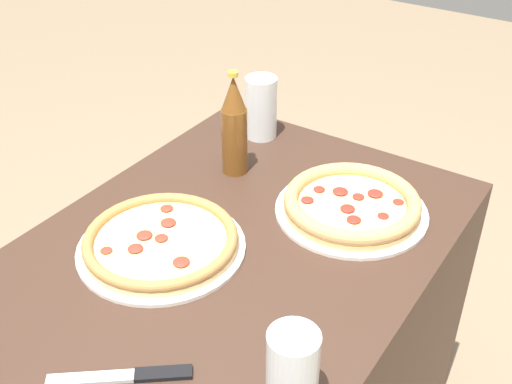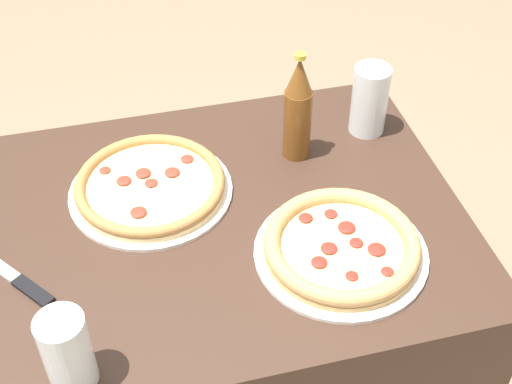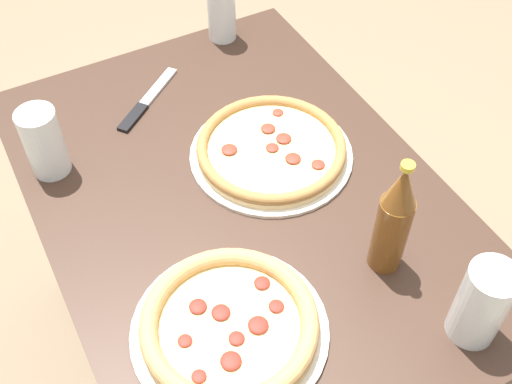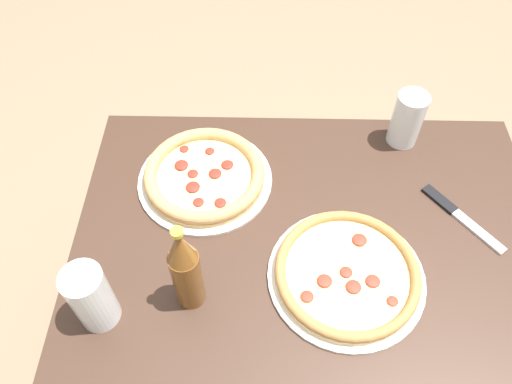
{
  "view_description": "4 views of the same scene",
  "coord_description": "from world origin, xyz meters",
  "px_view_note": "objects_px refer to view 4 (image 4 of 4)",
  "views": [
    {
      "loc": [
        -0.78,
        -0.59,
        1.54
      ],
      "look_at": [
        0.11,
        0.0,
        0.82
      ],
      "focal_mm": 45.0,
      "sensor_mm": 36.0,
      "label": 1
    },
    {
      "loc": [
        -0.12,
        -0.98,
        1.73
      ],
      "look_at": [
        0.12,
        -0.01,
        0.8
      ],
      "focal_mm": 50.0,
      "sensor_mm": 36.0,
      "label": 2
    },
    {
      "loc": [
        0.72,
        -0.36,
        1.68
      ],
      "look_at": [
        0.06,
        -0.0,
        0.82
      ],
      "focal_mm": 45.0,
      "sensor_mm": 36.0,
      "label": 3
    },
    {
      "loc": [
        0.11,
        0.6,
        1.69
      ],
      "look_at": [
        0.13,
        -0.05,
        0.83
      ],
      "focal_mm": 35.0,
      "sensor_mm": 36.0,
      "label": 4
    }
  ],
  "objects_px": {
    "pizza_salami": "(347,274)",
    "glass_water": "(407,121)",
    "pizza_margherita": "(205,175)",
    "beer_bottle": "(185,269)",
    "knife": "(459,215)",
    "glass_lemonade": "(92,299)"
  },
  "relations": [
    {
      "from": "pizza_margherita",
      "to": "glass_water",
      "type": "relative_size",
      "value": 2.21
    },
    {
      "from": "pizza_salami",
      "to": "glass_water",
      "type": "xyz_separation_m",
      "value": [
        -0.18,
        -0.4,
        0.05
      ]
    },
    {
      "from": "pizza_salami",
      "to": "beer_bottle",
      "type": "height_order",
      "value": "beer_bottle"
    },
    {
      "from": "pizza_salami",
      "to": "beer_bottle",
      "type": "xyz_separation_m",
      "value": [
        0.32,
        0.05,
        0.1
      ]
    },
    {
      "from": "beer_bottle",
      "to": "pizza_salami",
      "type": "bearing_deg",
      "value": -171.31
    },
    {
      "from": "pizza_margherita",
      "to": "beer_bottle",
      "type": "height_order",
      "value": "beer_bottle"
    },
    {
      "from": "glass_water",
      "to": "beer_bottle",
      "type": "distance_m",
      "value": 0.67
    },
    {
      "from": "pizza_salami",
      "to": "knife",
      "type": "distance_m",
      "value": 0.32
    },
    {
      "from": "glass_lemonade",
      "to": "knife",
      "type": "bearing_deg",
      "value": -161.61
    },
    {
      "from": "beer_bottle",
      "to": "knife",
      "type": "distance_m",
      "value": 0.64
    },
    {
      "from": "beer_bottle",
      "to": "glass_lemonade",
      "type": "bearing_deg",
      "value": 13.8
    },
    {
      "from": "beer_bottle",
      "to": "glass_water",
      "type": "bearing_deg",
      "value": -137.79
    },
    {
      "from": "pizza_salami",
      "to": "beer_bottle",
      "type": "relative_size",
      "value": 1.33
    },
    {
      "from": "glass_lemonade",
      "to": "glass_water",
      "type": "bearing_deg",
      "value": -143.75
    },
    {
      "from": "glass_water",
      "to": "beer_bottle",
      "type": "height_order",
      "value": "beer_bottle"
    },
    {
      "from": "pizza_margherita",
      "to": "glass_water",
      "type": "distance_m",
      "value": 0.52
    },
    {
      "from": "pizza_salami",
      "to": "knife",
      "type": "xyz_separation_m",
      "value": [
        -0.27,
        -0.16,
        -0.02
      ]
    },
    {
      "from": "pizza_salami",
      "to": "glass_water",
      "type": "relative_size",
      "value": 2.27
    },
    {
      "from": "pizza_margherita",
      "to": "beer_bottle",
      "type": "distance_m",
      "value": 0.32
    },
    {
      "from": "pizza_margherita",
      "to": "pizza_salami",
      "type": "bearing_deg",
      "value": 141.35
    },
    {
      "from": "glass_lemonade",
      "to": "knife",
      "type": "height_order",
      "value": "glass_lemonade"
    },
    {
      "from": "pizza_margherita",
      "to": "beer_bottle",
      "type": "xyz_separation_m",
      "value": [
        0.0,
        0.3,
        0.1
      ]
    }
  ]
}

